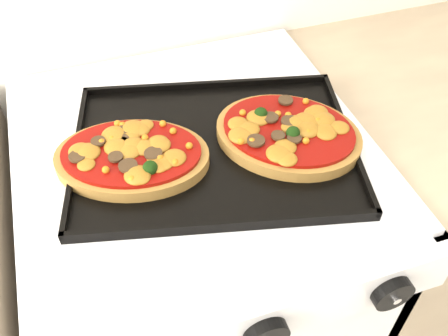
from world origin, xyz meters
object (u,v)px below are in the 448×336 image
object	(u,v)px
baking_tray	(214,147)
pizza_left	(132,155)
stove	(203,285)
pizza_right	(288,132)

from	to	relation	value
baking_tray	pizza_left	xyz separation A→B (m)	(-0.13, 0.01, 0.02)
stove	baking_tray	bearing A→B (deg)	-47.98
pizza_left	pizza_right	distance (m)	0.26
stove	baking_tray	size ratio (longest dim) A/B	1.99
baking_tray	pizza_right	xyz separation A→B (m)	(0.12, -0.02, 0.02)
baking_tray	pizza_left	bearing A→B (deg)	-169.32
pizza_left	baking_tray	bearing A→B (deg)	-2.75
pizza_left	pizza_right	xyz separation A→B (m)	(0.26, -0.03, -0.00)
pizza_left	pizza_right	world-z (taller)	same
baking_tray	pizza_right	world-z (taller)	pizza_right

